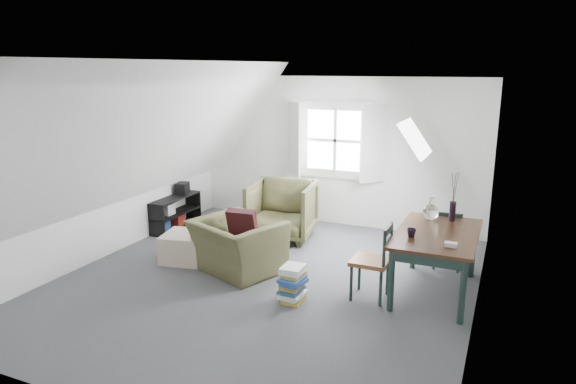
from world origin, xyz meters
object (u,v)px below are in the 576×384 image
at_px(armchair_far, 282,237).
at_px(ottoman, 186,247).
at_px(media_shelf, 173,215).
at_px(armchair_near, 238,271).
at_px(magazine_stack, 293,284).
at_px(dining_table, 437,240).
at_px(dining_chair_near, 374,260).
at_px(dining_chair_far, 449,238).

bearing_deg(armchair_far, ottoman, -128.59).
bearing_deg(media_shelf, armchair_near, -34.78).
xyz_separation_m(armchair_near, armchair_far, (-0.03, 1.51, 0.00)).
relative_size(armchair_near, media_shelf, 1.02).
xyz_separation_m(armchair_far, magazine_stack, (1.05, -2.03, 0.21)).
distance_m(dining_table, dining_chair_near, 0.80).
height_order(ottoman, magazine_stack, magazine_stack).
distance_m(armchair_far, ottoman, 1.68).
bearing_deg(magazine_stack, dining_chair_near, 28.26).
xyz_separation_m(dining_table, media_shelf, (-4.37, 0.83, -0.42)).
distance_m(dining_table, magazine_stack, 1.77).
bearing_deg(armchair_near, magazine_stack, 174.73).
distance_m(media_shelf, magazine_stack, 3.38).
distance_m(armchair_near, media_shelf, 2.25).
relative_size(dining_chair_far, dining_chair_near, 0.90).
bearing_deg(magazine_stack, armchair_near, 152.89).
bearing_deg(dining_chair_near, magazine_stack, -66.55).
xyz_separation_m(armchair_near, magazine_stack, (1.02, -0.52, 0.21)).
height_order(dining_table, magazine_stack, dining_table).
height_order(ottoman, media_shelf, media_shelf).
distance_m(dining_chair_near, media_shelf, 3.95).
bearing_deg(magazine_stack, armchair_far, 117.38).
bearing_deg(ottoman, armchair_far, 60.05).
bearing_deg(media_shelf, dining_chair_near, -21.25).
height_order(armchair_far, dining_chair_far, dining_chair_far).
xyz_separation_m(dining_chair_far, magazine_stack, (-1.52, -1.76, -0.21)).
xyz_separation_m(armchair_far, dining_chair_far, (2.57, -0.27, 0.42)).
bearing_deg(dining_table, dining_chair_far, 85.71).
bearing_deg(armchair_near, dining_chair_near, -160.59).
xyz_separation_m(armchair_far, dining_table, (2.52, -1.14, 0.66)).
xyz_separation_m(armchair_far, media_shelf, (-1.86, -0.31, 0.24)).
bearing_deg(dining_chair_far, armchair_near, 18.11).
xyz_separation_m(armchair_near, dining_chair_near, (1.85, -0.08, 0.47)).
bearing_deg(armchair_far, magazine_stack, -71.26).
bearing_deg(media_shelf, dining_table, -13.13).
height_order(dining_chair_far, dining_chair_near, dining_chair_near).
height_order(dining_chair_near, magazine_stack, dining_chair_near).
xyz_separation_m(ottoman, magazine_stack, (1.88, -0.59, 0.01)).
bearing_deg(dining_chair_near, media_shelf, -113.66).
height_order(dining_chair_near, media_shelf, dining_chair_near).
bearing_deg(armchair_far, dining_table, -32.96).
bearing_deg(dining_table, magazine_stack, -149.70).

